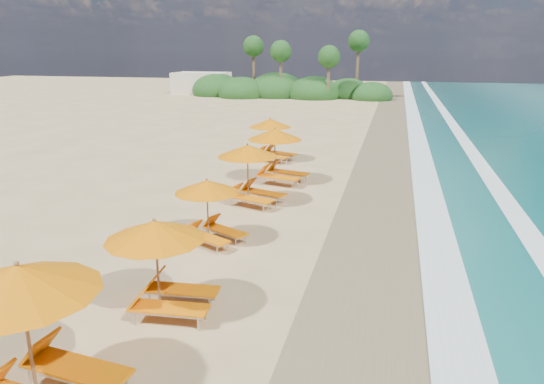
{
  "coord_description": "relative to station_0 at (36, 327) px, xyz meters",
  "views": [
    {
      "loc": [
        3.92,
        -15.56,
        5.93
      ],
      "look_at": [
        0.0,
        0.0,
        1.2
      ],
      "focal_mm": 32.24,
      "sensor_mm": 36.0,
      "label": 1
    }
  ],
  "objects": [
    {
      "name": "ground",
      "position": [
        1.62,
        9.61,
        -1.49
      ],
      "size": [
        160.0,
        160.0,
        0.0
      ],
      "primitive_type": "plane",
      "color": "tan",
      "rests_on": "ground"
    },
    {
      "name": "treeline",
      "position": [
        -8.32,
        55.13,
        -0.49
      ],
      "size": [
        25.8,
        8.8,
        9.74
      ],
      "color": "#163D14",
      "rests_on": "ground"
    },
    {
      "name": "station_3",
      "position": [
        0.26,
        11.78,
        -0.13
      ],
      "size": [
        3.08,
        3.01,
        2.43
      ],
      "rotation": [
        0.0,
        0.0,
        -0.32
      ],
      "color": "olive",
      "rests_on": "ground"
    },
    {
      "name": "beach_building",
      "position": [
        -20.38,
        57.61,
        -0.09
      ],
      "size": [
        7.0,
        5.0,
        2.8
      ],
      "primitive_type": "cube",
      "color": "beige",
      "rests_on": "ground"
    },
    {
      "name": "wet_sand",
      "position": [
        5.62,
        9.61,
        -1.48
      ],
      "size": [
        4.0,
        160.0,
        0.01
      ],
      "primitive_type": "cube",
      "color": "#84714F",
      "rests_on": "ground"
    },
    {
      "name": "station_2",
      "position": [
        0.16,
        7.62,
        -0.33
      ],
      "size": [
        2.73,
        2.72,
        2.08
      ],
      "rotation": [
        0.0,
        0.0,
        -0.45
      ],
      "color": "olive",
      "rests_on": "ground"
    },
    {
      "name": "surf_foam",
      "position": [
        8.32,
        9.61,
        -1.46
      ],
      "size": [
        4.0,
        160.0,
        0.01
      ],
      "color": "white",
      "rests_on": "ground"
    },
    {
      "name": "station_5",
      "position": [
        -0.81,
        19.47,
        -0.17
      ],
      "size": [
        2.99,
        2.92,
        2.36
      ],
      "rotation": [
        0.0,
        0.0,
        -0.32
      ],
      "color": "olive",
      "rests_on": "ground"
    },
    {
      "name": "station_4",
      "position": [
        0.53,
        15.16,
        -0.07
      ],
      "size": [
        3.12,
        3.0,
        2.54
      ],
      "rotation": [
        0.0,
        0.0,
        -0.23
      ],
      "color": "olive",
      "rests_on": "ground"
    },
    {
      "name": "station_0",
      "position": [
        0.0,
        0.0,
        0.0
      ],
      "size": [
        3.05,
        2.87,
        2.66
      ],
      "rotation": [
        0.0,
        0.0,
        -0.11
      ],
      "color": "olive",
      "rests_on": "ground"
    },
    {
      "name": "station_1",
      "position": [
        0.68,
        3.34,
        -0.19
      ],
      "size": [
        2.63,
        2.47,
        2.31
      ],
      "rotation": [
        0.0,
        0.0,
        0.09
      ],
      "color": "olive",
      "rests_on": "ground"
    }
  ]
}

